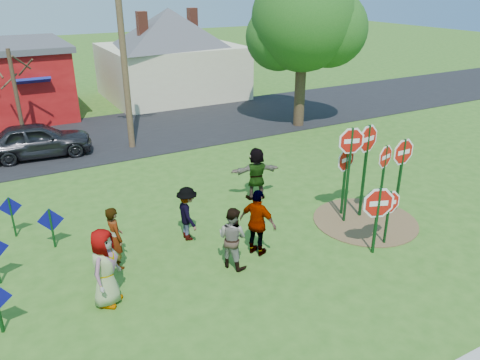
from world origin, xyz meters
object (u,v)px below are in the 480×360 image
object	(u,v)px
stop_sign_a	(378,208)
stop_sign_c	(367,150)
leafy_tree	(305,25)
person_b	(115,238)
suv	(37,140)
stop_sign_b	(350,151)
stop_sign_d	(384,164)
person_a	(105,268)
utility_pole	(122,42)

from	to	relation	value
stop_sign_a	stop_sign_c	world-z (taller)	stop_sign_c
leafy_tree	stop_sign_c	bearing A→B (deg)	-114.88
person_b	leafy_tree	size ratio (longest dim) A/B	0.22
suv	leafy_tree	world-z (taller)	leafy_tree
stop_sign_b	person_b	bearing A→B (deg)	-171.89
stop_sign_d	suv	xyz separation A→B (m)	(-8.57, 11.03, -1.08)
stop_sign_c	stop_sign_d	bearing A→B (deg)	-56.93
stop_sign_c	person_a	size ratio (longest dim) A/B	1.65
stop_sign_a	utility_pole	distance (m)	12.65
stop_sign_a	stop_sign_b	distance (m)	2.08
stop_sign_d	stop_sign_b	bearing A→B (deg)	146.23
person_b	suv	world-z (taller)	person_b
suv	leafy_tree	distance (m)	13.22
person_a	suv	size ratio (longest dim) A/B	0.45
stop_sign_a	leafy_tree	bearing A→B (deg)	83.97
person_a	person_b	size ratio (longest dim) A/B	1.11
stop_sign_a	stop_sign_d	bearing A→B (deg)	62.60
stop_sign_a	stop_sign_d	xyz separation A→B (m)	(1.56, 1.42, 0.47)
stop_sign_d	person_b	world-z (taller)	stop_sign_d
stop_sign_a	stop_sign_b	xyz separation A→B (m)	(0.49, 1.78, 0.94)
stop_sign_b	person_a	bearing A→B (deg)	-160.63
leafy_tree	person_a	bearing A→B (deg)	-141.78
suv	utility_pole	bearing A→B (deg)	-94.52
stop_sign_d	suv	size ratio (longest dim) A/B	0.60
person_b	utility_pole	bearing A→B (deg)	-26.41
stop_sign_b	stop_sign_d	world-z (taller)	stop_sign_b
stop_sign_b	utility_pole	size ratio (longest dim) A/B	0.37
person_a	person_b	xyz separation A→B (m)	(0.59, 1.39, -0.10)
person_b	leafy_tree	bearing A→B (deg)	-62.19
utility_pole	leafy_tree	distance (m)	8.71
stop_sign_a	leafy_tree	distance (m)	12.84
stop_sign_a	person_a	world-z (taller)	stop_sign_a
stop_sign_a	person_a	bearing A→B (deg)	-170.50
utility_pole	suv	bearing A→B (deg)	170.51
stop_sign_c	stop_sign_d	xyz separation A→B (m)	(0.38, -0.40, -0.37)
person_a	person_b	bearing A→B (deg)	16.72
person_b	suv	xyz separation A→B (m)	(-0.68, 9.75, -0.09)
stop_sign_b	stop_sign_c	distance (m)	0.69
stop_sign_b	suv	size ratio (longest dim) A/B	0.74
stop_sign_d	utility_pole	xyz separation A→B (m)	(-4.77, 10.40, 2.72)
stop_sign_c	person_a	world-z (taller)	stop_sign_c
stop_sign_d	leafy_tree	world-z (taller)	leafy_tree
stop_sign_c	stop_sign_a	bearing A→B (deg)	-133.08
person_a	stop_sign_a	bearing A→B (deg)	-60.95
stop_sign_a	stop_sign_d	size ratio (longest dim) A/B	0.82
suv	utility_pole	distance (m)	5.41
stop_sign_b	leafy_tree	distance (m)	10.84
stop_sign_c	person_b	world-z (taller)	stop_sign_c
leafy_tree	stop_sign_a	bearing A→B (deg)	-116.26
stop_sign_b	stop_sign_c	size ratio (longest dim) A/B	1.01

